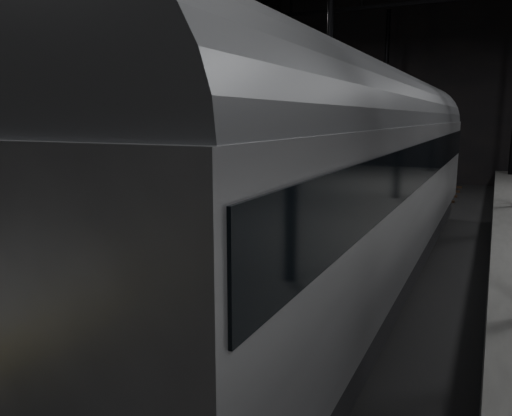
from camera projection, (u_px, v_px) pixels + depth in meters
The scene contains 6 objects.
ground at pixel (368, 276), 13.81m from camera, with size 44.00×44.00×0.00m, color black.
platform_left at pixel (149, 232), 16.91m from camera, with size 9.00×43.80×1.00m, color #525250.
tactile_strip at pixel (262, 230), 15.01m from camera, with size 0.50×43.80×0.01m, color olive.
track at pixel (368, 274), 13.80m from camera, with size 2.40×43.00×0.24m.
train at pixel (368, 168), 12.74m from camera, with size 3.08×20.59×5.50m.
woman at pixel (134, 207), 14.00m from camera, with size 0.62×0.41×1.71m, color tan.
Camera 1 is at (2.92, -13.30, 4.33)m, focal length 35.00 mm.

